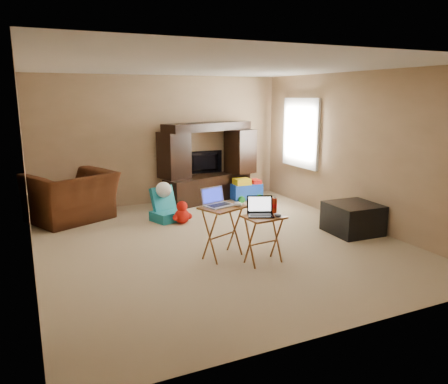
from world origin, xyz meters
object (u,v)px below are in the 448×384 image
entertainment_center (208,162)px  mouse_right (278,215)px  recliner (71,197)px  child_rocker (166,204)px  tray_table_right (264,240)px  push_toy (247,189)px  laptop_left (219,197)px  television (205,163)px  ottoman (353,218)px  water_bottle (274,206)px  laptop_right (261,207)px  tray_table_left (223,232)px  mouse_left (238,204)px  plush_toy (182,212)px

entertainment_center → mouse_right: 3.62m
recliner → mouse_right: size_ratio=10.22×
child_rocker → tray_table_right: tray_table_right is taller
push_toy → laptop_left: (-1.84, -2.74, 0.58)m
television → laptop_left: television is taller
ottoman → water_bottle: size_ratio=3.80×
recliner → laptop_left: size_ratio=3.55×
entertainment_center → laptop_right: entertainment_center is taller
entertainment_center → tray_table_left: (-1.08, -3.05, -0.45)m
laptop_left → push_toy: bearing=40.5°
laptop_left → mouse_left: bearing=-40.0°
push_toy → ottoman: bearing=-76.7°
television → child_rocker: television is taller
television → plush_toy: size_ratio=2.06×
child_rocker → mouse_left: bearing=-99.8°
tray_table_right → laptop_right: 0.44m
water_bottle → entertainment_center: bearing=81.8°
plush_toy → television: bearing=55.6°
television → tray_table_right: size_ratio=1.29×
mouse_left → water_bottle: water_bottle is taller
child_rocker → laptop_left: 2.02m
plush_toy → water_bottle: 2.18m
laptop_right → mouse_right: laptop_right is taller
television → mouse_left: bearing=77.2°
recliner → ottoman: recliner is taller
push_toy → laptop_left: bearing=-121.0°
recliner → push_toy: size_ratio=2.08×
child_rocker → mouse_right: 2.62m
child_rocker → plush_toy: child_rocker is taller
entertainment_center → tray_table_right: 3.55m
entertainment_center → laptop_right: bearing=-119.3°
tray_table_left → ottoman: bearing=-18.9°
laptop_right → water_bottle: laptop_right is taller
ottoman → laptop_right: size_ratio=2.23×
push_toy → laptop_left: laptop_left is taller
tray_table_right → laptop_left: laptop_left is taller
television → plush_toy: bearing=57.9°
television → ottoman: bearing=113.5°
recliner → plush_toy: bearing=124.9°
television → mouse_left: 3.43m
entertainment_center → laptop_right: 3.51m
laptop_right → mouse_right: size_ratio=2.58×
recliner → laptop_left: (1.60, -2.64, 0.40)m
push_toy → plush_toy: bearing=-146.5°
mouse_right → push_toy: bearing=68.6°
entertainment_center → plush_toy: 1.80m
recliner → water_bottle: size_ratio=6.75×
tray_table_left → tray_table_right: 0.56m
push_toy → ottoman: (0.49, -2.66, 0.00)m
child_rocker → ottoman: (2.46, -1.87, -0.06)m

